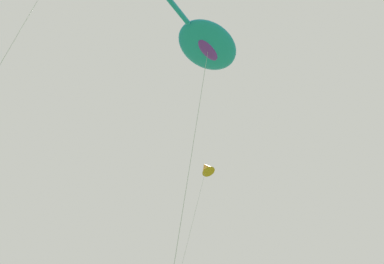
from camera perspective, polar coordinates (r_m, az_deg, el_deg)
The scene contains 2 objects.
big_show_kite at distance 24.43m, azimuth 2.03°, elevation 11.81°, with size 8.23×5.06×19.88m.
small_kite_triangle_green at distance 31.72m, azimuth 1.95°, elevation -4.98°, with size 5.33×1.60×18.19m.
Camera 1 is at (-5.70, -2.37, 1.72)m, focal length 38.93 mm.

